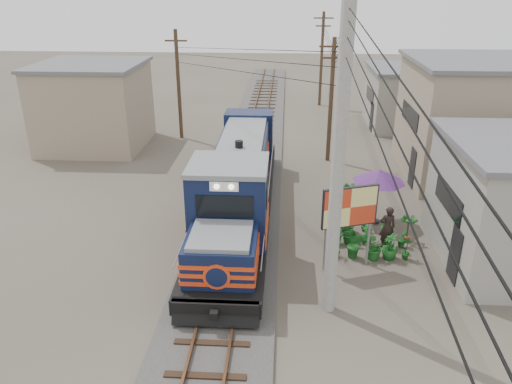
# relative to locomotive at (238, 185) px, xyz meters

# --- Properties ---
(ground) EXTENTS (120.00, 120.00, 0.00)m
(ground) POSITION_rel_locomotive_xyz_m (0.00, -5.79, -1.67)
(ground) COLOR #473F35
(ground) RESTS_ON ground
(ballast) EXTENTS (3.60, 70.00, 0.16)m
(ballast) POSITION_rel_locomotive_xyz_m (0.00, 4.21, -1.59)
(ballast) COLOR #595651
(ballast) RESTS_ON ground
(track) EXTENTS (1.15, 70.00, 0.12)m
(track) POSITION_rel_locomotive_xyz_m (0.00, 4.21, -1.41)
(track) COLOR #51331E
(track) RESTS_ON ground
(locomotive) EXTENTS (2.82, 15.35, 3.80)m
(locomotive) POSITION_rel_locomotive_xyz_m (0.00, 0.00, 0.00)
(locomotive) COLOR black
(locomotive) RESTS_ON ground
(utility_pole_main) EXTENTS (0.40, 0.40, 10.00)m
(utility_pole_main) POSITION_rel_locomotive_xyz_m (3.50, -6.29, 3.33)
(utility_pole_main) COLOR #9E9B93
(utility_pole_main) RESTS_ON ground
(wooden_pole_mid) EXTENTS (1.60, 0.24, 7.00)m
(wooden_pole_mid) POSITION_rel_locomotive_xyz_m (4.50, 8.21, 2.00)
(wooden_pole_mid) COLOR #4C3826
(wooden_pole_mid) RESTS_ON ground
(wooden_pole_far) EXTENTS (1.60, 0.24, 7.50)m
(wooden_pole_far) POSITION_rel_locomotive_xyz_m (4.80, 22.21, 2.26)
(wooden_pole_far) COLOR #4C3826
(wooden_pole_far) RESTS_ON ground
(wooden_pole_left) EXTENTS (1.60, 0.24, 7.00)m
(wooden_pole_left) POSITION_rel_locomotive_xyz_m (-5.00, 12.21, 2.00)
(wooden_pole_left) COLOR #4C3826
(wooden_pole_left) RESTS_ON ground
(power_lines) EXTENTS (9.65, 19.00, 3.30)m
(power_lines) POSITION_rel_locomotive_xyz_m (-0.14, 2.70, 5.89)
(power_lines) COLOR black
(power_lines) RESTS_ON ground
(shophouse_mid) EXTENTS (8.40, 7.35, 6.20)m
(shophouse_mid) POSITION_rel_locomotive_xyz_m (12.50, 6.21, 1.44)
(shophouse_mid) COLOR gray
(shophouse_mid) RESTS_ON ground
(shophouse_back) EXTENTS (6.30, 6.30, 4.20)m
(shophouse_back) POSITION_rel_locomotive_xyz_m (11.00, 16.21, 0.44)
(shophouse_back) COLOR gray
(shophouse_back) RESTS_ON ground
(shophouse_left) EXTENTS (6.30, 6.30, 5.20)m
(shophouse_left) POSITION_rel_locomotive_xyz_m (-10.00, 10.21, 0.94)
(shophouse_left) COLOR gray
(shophouse_left) RESTS_ON ground
(billboard) EXTENTS (2.02, 0.80, 3.23)m
(billboard) POSITION_rel_locomotive_xyz_m (4.31, -3.72, 0.71)
(billboard) COLOR #99999E
(billboard) RESTS_ON ground
(market_umbrella) EXTENTS (2.91, 2.91, 2.48)m
(market_umbrella) POSITION_rel_locomotive_xyz_m (5.98, 0.12, 0.51)
(market_umbrella) COLOR black
(market_umbrella) RESTS_ON ground
(vendor) EXTENTS (0.68, 0.49, 1.76)m
(vendor) POSITION_rel_locomotive_xyz_m (6.07, -2.07, -0.79)
(vendor) COLOR black
(vendor) RESTS_ON ground
(plant_nursery) EXTENTS (3.27, 3.19, 1.10)m
(plant_nursery) POSITION_rel_locomotive_xyz_m (5.10, -2.20, -1.18)
(plant_nursery) COLOR #17531B
(plant_nursery) RESTS_ON ground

